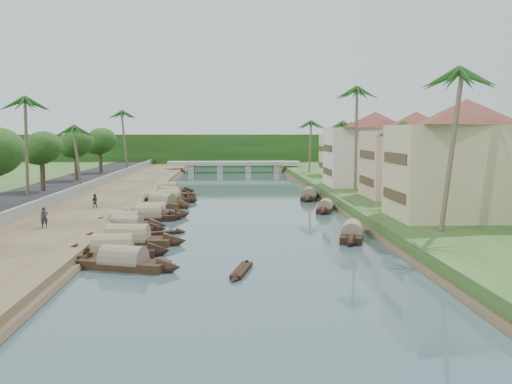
{
  "coord_description": "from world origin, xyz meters",
  "views": [
    {
      "loc": [
        -1.26,
        -49.85,
        8.6
      ],
      "look_at": [
        1.83,
        12.82,
        2.0
      ],
      "focal_mm": 40.0,
      "sensor_mm": 36.0,
      "label": 1
    }
  ],
  "objects_px": {
    "sampan_0": "(124,262)",
    "sampan_1": "(113,251)",
    "building_near": "(465,158)",
    "person_near": "(44,217)",
    "bridge": "(234,164)"
  },
  "relations": [
    {
      "from": "building_near",
      "to": "person_near",
      "type": "relative_size",
      "value": 8.7
    },
    {
      "from": "sampan_0",
      "to": "sampan_1",
      "type": "relative_size",
      "value": 0.99
    },
    {
      "from": "bridge",
      "to": "building_near",
      "type": "height_order",
      "value": "building_near"
    },
    {
      "from": "bridge",
      "to": "building_near",
      "type": "xyz_separation_m",
      "value": [
        18.99,
        -74.0,
        4.66
      ]
    },
    {
      "from": "building_near",
      "to": "person_near",
      "type": "distance_m",
      "value": 35.64
    },
    {
      "from": "bridge",
      "to": "sampan_0",
      "type": "relative_size",
      "value": 3.44
    },
    {
      "from": "person_near",
      "to": "sampan_0",
      "type": "bearing_deg",
      "value": -78.96
    },
    {
      "from": "bridge",
      "to": "person_near",
      "type": "height_order",
      "value": "person_near"
    },
    {
      "from": "building_near",
      "to": "sampan_1",
      "type": "relative_size",
      "value": 1.81
    },
    {
      "from": "sampan_0",
      "to": "building_near",
      "type": "bearing_deg",
      "value": 43.6
    },
    {
      "from": "bridge",
      "to": "sampan_0",
      "type": "xyz_separation_m",
      "value": [
        -7.89,
        -86.18,
        -1.31
      ]
    },
    {
      "from": "sampan_1",
      "to": "person_near",
      "type": "bearing_deg",
      "value": 128.15
    },
    {
      "from": "bridge",
      "to": "sampan_1",
      "type": "distance_m",
      "value": 83.17
    },
    {
      "from": "person_near",
      "to": "sampan_1",
      "type": "bearing_deg",
      "value": -73.4
    },
    {
      "from": "sampan_0",
      "to": "sampan_1",
      "type": "xyz_separation_m",
      "value": [
        -1.38,
        3.55,
        0.01
      ]
    }
  ]
}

